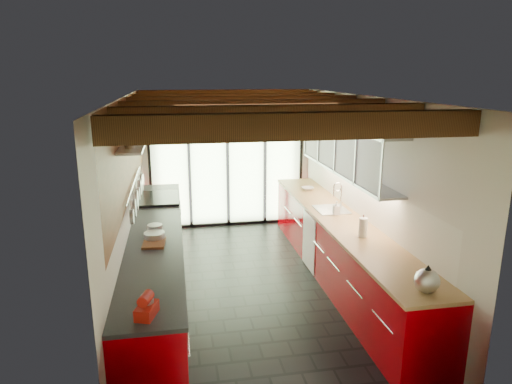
% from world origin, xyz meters
% --- Properties ---
extents(ground, '(5.50, 5.50, 0.00)m').
position_xyz_m(ground, '(0.00, 0.00, 0.00)').
color(ground, black).
rests_on(ground, ground).
extents(room_shell, '(5.50, 5.50, 5.50)m').
position_xyz_m(room_shell, '(0.00, 0.00, 1.65)').
color(room_shell, silver).
rests_on(room_shell, ground).
extents(ceiling_beams, '(3.14, 5.06, 4.90)m').
position_xyz_m(ceiling_beams, '(-0.00, 0.38, 2.46)').
color(ceiling_beams, '#593316').
rests_on(ceiling_beams, ground).
extents(glass_door, '(2.95, 0.10, 2.90)m').
position_xyz_m(glass_door, '(0.00, 2.69, 1.66)').
color(glass_door, '#C6EAAD').
rests_on(glass_door, ground).
extents(left_counter, '(0.68, 5.00, 0.92)m').
position_xyz_m(left_counter, '(-1.28, 0.00, 0.46)').
color(left_counter, '#A60007').
rests_on(left_counter, ground).
extents(range_stove, '(0.66, 0.90, 0.97)m').
position_xyz_m(range_stove, '(-1.28, 1.45, 0.47)').
color(range_stove, silver).
rests_on(range_stove, ground).
extents(right_counter, '(0.68, 5.00, 0.92)m').
position_xyz_m(right_counter, '(1.27, 0.00, 0.46)').
color(right_counter, '#A60007').
rests_on(right_counter, ground).
extents(sink_assembly, '(0.45, 0.52, 0.43)m').
position_xyz_m(sink_assembly, '(1.29, 0.40, 0.96)').
color(sink_assembly, silver).
rests_on(sink_assembly, right_counter).
extents(upper_cabinets_right, '(0.34, 3.00, 3.00)m').
position_xyz_m(upper_cabinets_right, '(1.43, 0.30, 1.85)').
color(upper_cabinets_right, silver).
rests_on(upper_cabinets_right, ground).
extents(left_wall_fixtures, '(0.28, 2.60, 0.96)m').
position_xyz_m(left_wall_fixtures, '(-1.47, 0.29, 1.78)').
color(left_wall_fixtures, silver).
rests_on(left_wall_fixtures, ground).
extents(stand_mixer, '(0.20, 0.27, 0.22)m').
position_xyz_m(stand_mixer, '(-1.27, -2.24, 1.01)').
color(stand_mixer, '#B6180E').
rests_on(stand_mixer, left_counter).
extents(pot_large, '(0.24, 0.24, 0.12)m').
position_xyz_m(pot_large, '(-1.27, -0.19, 0.98)').
color(pot_large, silver).
rests_on(pot_large, left_counter).
extents(pot_small, '(0.27, 0.27, 0.10)m').
position_xyz_m(pot_small, '(-1.27, -0.42, 0.97)').
color(pot_small, silver).
rests_on(pot_small, left_counter).
extents(cutting_board, '(0.28, 0.37, 0.03)m').
position_xyz_m(cutting_board, '(-1.27, -0.56, 0.94)').
color(cutting_board, brown).
rests_on(cutting_board, left_counter).
extents(kettle, '(0.28, 0.31, 0.28)m').
position_xyz_m(kettle, '(1.27, -2.25, 1.04)').
color(kettle, silver).
rests_on(kettle, right_counter).
extents(paper_towel, '(0.13, 0.13, 0.29)m').
position_xyz_m(paper_towel, '(1.27, -0.77, 1.04)').
color(paper_towel, white).
rests_on(paper_towel, right_counter).
extents(soap_bottle, '(0.09, 0.10, 0.20)m').
position_xyz_m(soap_bottle, '(1.27, 0.18, 1.02)').
color(soap_bottle, silver).
rests_on(soap_bottle, right_counter).
extents(bowl, '(0.21, 0.21, 0.05)m').
position_xyz_m(bowl, '(1.27, 1.63, 0.95)').
color(bowl, silver).
rests_on(bowl, right_counter).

